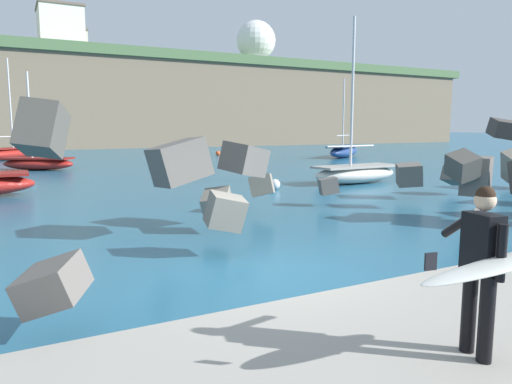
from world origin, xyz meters
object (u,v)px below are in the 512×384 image
at_px(boat_mid_left, 9,153).
at_px(boat_far_centre, 356,172).
at_px(boat_mid_right, 38,163).
at_px(mooring_buoy_middle, 218,153).
at_px(station_building_central, 61,31).
at_px(surfer_with_board, 492,261).
at_px(boat_near_centre, 344,151).
at_px(station_building_east, 70,48).
at_px(mooring_buoy_inner, 275,184).
at_px(radar_dome, 256,45).

height_order(boat_mid_left, boat_far_centre, boat_mid_left).
bearing_deg(boat_mid_left, boat_mid_right, -82.02).
distance_m(mooring_buoy_middle, station_building_central, 35.41).
xyz_separation_m(surfer_with_board, boat_far_centre, (10.03, 14.22, -0.77)).
distance_m(boat_near_centre, boat_mid_left, 27.61).
height_order(surfer_with_board, station_building_central, station_building_central).
bearing_deg(station_building_central, station_building_east, 78.52).
xyz_separation_m(mooring_buoy_inner, station_building_east, (-0.45, 64.57, 14.81)).
xyz_separation_m(surfer_with_board, boat_mid_right, (-2.72, 28.58, -0.83)).
distance_m(boat_mid_right, mooring_buoy_middle, 17.64).
xyz_separation_m(boat_far_centre, mooring_buoy_inner, (-4.44, -0.19, -0.29)).
distance_m(surfer_with_board, boat_mid_left, 39.93).
distance_m(boat_far_centre, radar_dome, 69.82).
xyz_separation_m(boat_mid_left, station_building_east, (9.41, 38.92, 14.48)).
xyz_separation_m(boat_mid_right, mooring_buoy_inner, (8.30, -14.55, -0.23)).
height_order(surfer_with_board, station_building_east, station_building_east).
xyz_separation_m(station_building_central, station_building_east, (2.26, 11.15, -0.43)).
distance_m(mooring_buoy_inner, station_building_east, 66.25).
bearing_deg(boat_far_centre, mooring_buoy_middle, 83.20).
height_order(surfer_with_board, boat_far_centre, boat_far_centre).
relative_size(mooring_buoy_inner, mooring_buoy_middle, 1.00).
xyz_separation_m(boat_mid_right, boat_far_centre, (12.75, -14.36, 0.06)).
bearing_deg(radar_dome, mooring_buoy_inner, -116.88).
bearing_deg(station_building_east, boat_mid_right, -98.92).
xyz_separation_m(boat_far_centre, radar_dome, (27.09, 62.03, 17.15)).
bearing_deg(boat_mid_left, station_building_east, 76.40).
height_order(boat_near_centre, station_building_central, station_building_central).
relative_size(surfer_with_board, station_building_east, 0.39).
distance_m(boat_far_centre, mooring_buoy_middle, 22.99).
bearing_deg(station_building_central, boat_mid_left, -104.44).
distance_m(boat_far_centre, station_building_east, 66.18).
xyz_separation_m(boat_far_centre, mooring_buoy_middle, (2.72, 22.83, -0.29)).
bearing_deg(boat_far_centre, boat_mid_right, 131.60).
xyz_separation_m(boat_mid_left, mooring_buoy_middle, (17.03, -2.64, -0.33)).
relative_size(boat_mid_right, radar_dome, 0.61).
xyz_separation_m(boat_mid_right, station_building_central, (5.59, 38.87, 15.01)).
bearing_deg(boat_far_centre, station_building_east, 94.34).
bearing_deg(boat_far_centre, boat_near_centre, 53.54).
bearing_deg(boat_mid_left, boat_near_centre, -21.20).
relative_size(boat_near_centre, boat_far_centre, 0.89).
distance_m(boat_near_centre, station_building_central, 44.64).
bearing_deg(station_building_central, boat_near_centre, -63.77).
height_order(station_building_central, station_building_east, station_building_central).
xyz_separation_m(boat_mid_right, radar_dome, (39.84, 47.67, 17.21)).
xyz_separation_m(boat_near_centre, station_building_east, (-16.33, 48.90, 14.47)).
distance_m(boat_mid_left, boat_mid_right, 11.22).
relative_size(boat_mid_left, boat_far_centre, 1.08).
bearing_deg(boat_far_centre, surfer_with_board, -125.18).
height_order(boat_near_centre, boat_mid_right, boat_near_centre).
distance_m(station_building_central, station_building_east, 11.39).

